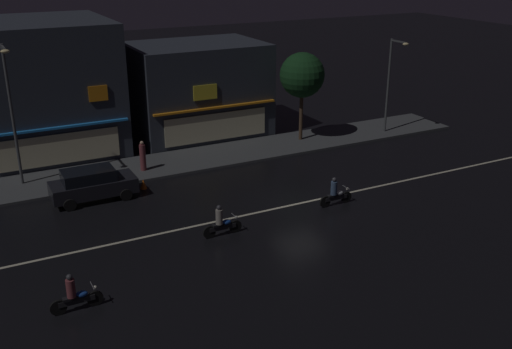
{
  "coord_description": "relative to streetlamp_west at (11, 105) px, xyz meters",
  "views": [
    {
      "loc": [
        -14.83,
        -23.66,
        12.29
      ],
      "look_at": [
        -2.01,
        1.09,
        1.56
      ],
      "focal_mm": 41.68,
      "sensor_mm": 36.0,
      "label": 1
    }
  ],
  "objects": [
    {
      "name": "pedestrian_on_sidewalk",
      "position": [
        6.53,
        -0.85,
        -3.61
      ],
      "size": [
        0.35,
        0.35,
        1.77
      ],
      "rotation": [
        0.0,
        0.0,
        5.07
      ],
      "color": "brown",
      "rests_on": "sidewalk_far"
    },
    {
      "name": "streetlamp_west",
      "position": [
        0.0,
        0.0,
        0.0
      ],
      "size": [
        0.44,
        1.64,
        7.57
      ],
      "color": "#47494C",
      "rests_on": "sidewalk_far"
    },
    {
      "name": "parked_car_near_kerb",
      "position": [
        3.01,
        -3.51,
        -3.71
      ],
      "size": [
        4.3,
        1.98,
        1.67
      ],
      "color": "black",
      "rests_on": "ground"
    },
    {
      "name": "street_tree",
      "position": [
        17.72,
        0.02,
        -0.1
      ],
      "size": [
        2.93,
        2.93,
        5.83
      ],
      "color": "#473323",
      "rests_on": "sidewalk_far"
    },
    {
      "name": "storefront_left_block",
      "position": [
        12.31,
        4.89,
        -1.45
      ],
      "size": [
        8.88,
        6.51,
        6.27
      ],
      "color": "#2D333D",
      "rests_on": "ground"
    },
    {
      "name": "motorcycle_following",
      "position": [
        0.11,
        -13.35,
        -3.94
      ],
      "size": [
        1.9,
        0.6,
        1.52
      ],
      "rotation": [
        0.0,
        0.0,
        3.08
      ],
      "color": "black",
      "rests_on": "ground"
    },
    {
      "name": "ground_plane",
      "position": [
        12.31,
        -8.88,
        -4.58
      ],
      "size": [
        140.0,
        140.0,
        0.0
      ],
      "primitive_type": "plane",
      "color": "black"
    },
    {
      "name": "motorcycle_opposite_lane",
      "position": [
        7.23,
        -10.32,
        -3.94
      ],
      "size": [
        1.9,
        0.6,
        1.52
      ],
      "rotation": [
        0.0,
        0.0,
        3.1
      ],
      "color": "black",
      "rests_on": "ground"
    },
    {
      "name": "storefront_center_block",
      "position": [
        2.38,
        6.22,
        -0.5
      ],
      "size": [
        8.67,
        9.17,
        8.17
      ],
      "color": "#2D333D",
      "rests_on": "ground"
    },
    {
      "name": "sidewalk_far",
      "position": [
        12.31,
        -0.31,
        -4.51
      ],
      "size": [
        33.13,
        4.04,
        0.14
      ],
      "primitive_type": "cube",
      "color": "#424447",
      "rests_on": "ground"
    },
    {
      "name": "traffic_cone",
      "position": [
        5.77,
        -3.28,
        -4.3
      ],
      "size": [
        0.36,
        0.36,
        0.55
      ],
      "primitive_type": "cone",
      "color": "orange",
      "rests_on": "ground"
    },
    {
      "name": "lane_divider_stripe",
      "position": [
        12.31,
        -8.88,
        -4.57
      ],
      "size": [
        31.47,
        0.16,
        0.01
      ],
      "primitive_type": "cube",
      "color": "beige",
      "rests_on": "ground"
    },
    {
      "name": "motorcycle_lead",
      "position": [
        13.74,
        -9.86,
        -3.94
      ],
      "size": [
        1.9,
        0.6,
        1.52
      ],
      "rotation": [
        0.0,
        0.0,
        2.99
      ],
      "color": "black",
      "rests_on": "ground"
    },
    {
      "name": "streetlamp_mid",
      "position": [
        23.97,
        -1.32,
        -0.6
      ],
      "size": [
        0.44,
        1.64,
        6.42
      ],
      "color": "#47494C",
      "rests_on": "sidewalk_far"
    }
  ]
}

